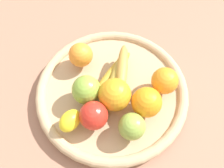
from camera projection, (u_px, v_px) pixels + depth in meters
ground_plane at (112, 94)px, 0.68m from camera, size 2.40×2.40×0.00m
basket at (112, 91)px, 0.66m from camera, size 0.42×0.42×0.04m
orange_2 at (81, 55)px, 0.65m from camera, size 0.09×0.09×0.07m
orange_1 at (115, 95)px, 0.58m from camera, size 0.09×0.09×0.08m
orange_0 at (165, 81)px, 0.61m from camera, size 0.09×0.09×0.07m
banana_bunch at (118, 71)px, 0.64m from camera, size 0.15×0.16×0.06m
orange_3 at (147, 102)px, 0.58m from camera, size 0.08×0.08×0.08m
apple_0 at (94, 115)px, 0.56m from camera, size 0.09×0.09×0.07m
apple_2 at (86, 90)px, 0.60m from camera, size 0.09×0.09×0.08m
lemon_0 at (70, 121)px, 0.57m from camera, size 0.07×0.07×0.05m
apple_1 at (132, 126)px, 0.55m from camera, size 0.07×0.07×0.07m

